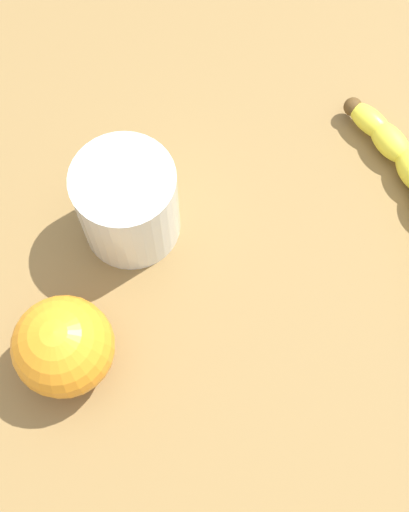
% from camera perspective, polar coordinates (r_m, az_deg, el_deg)
% --- Properties ---
extents(wooden_tabletop, '(1.20, 1.20, 0.03)m').
position_cam_1_polar(wooden_tabletop, '(0.64, 10.08, 1.09)').
color(wooden_tabletop, olive).
rests_on(wooden_tabletop, ground).
extents(smoothie_glass, '(0.09, 0.09, 0.09)m').
position_cam_1_polar(smoothie_glass, '(0.58, -6.40, 4.25)').
color(smoothie_glass, silver).
rests_on(smoothie_glass, wooden_tabletop).
extents(orange_fruit, '(0.08, 0.08, 0.08)m').
position_cam_1_polar(orange_fruit, '(0.55, -11.68, -7.40)').
color(orange_fruit, orange).
rests_on(orange_fruit, wooden_tabletop).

